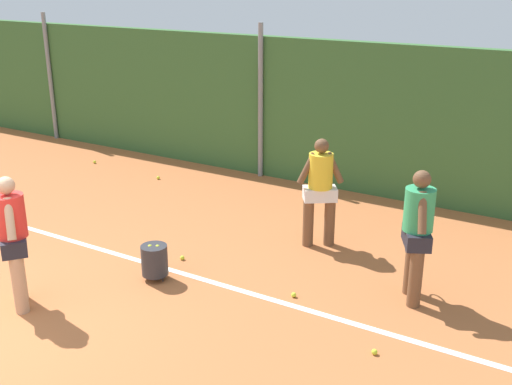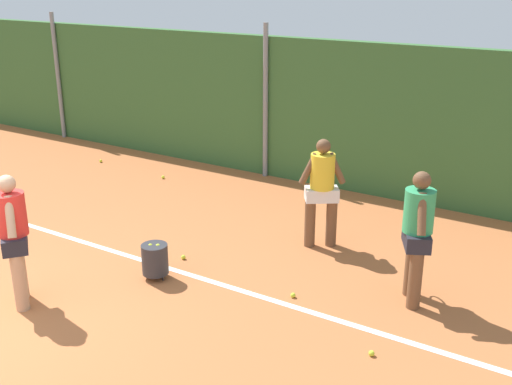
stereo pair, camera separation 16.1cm
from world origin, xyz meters
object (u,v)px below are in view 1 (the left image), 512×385
tennis_ball_3 (294,295)px  ball_hopper (155,260)px  tennis_ball_6 (375,352)px  tennis_ball_0 (95,162)px  player_backcourt_far (320,187)px  player_midcourt (417,229)px  tennis_ball_8 (182,258)px  player_foreground_near (13,236)px  tennis_ball_2 (158,178)px

tennis_ball_3 → ball_hopper: bearing=-164.1°
ball_hopper → tennis_ball_6: bearing=-2.7°
ball_hopper → tennis_ball_0: 5.84m
player_backcourt_far → tennis_ball_3: size_ratio=25.51×
tennis_ball_3 → tennis_ball_6: bearing=-26.6°
tennis_ball_0 → player_midcourt: bearing=-16.3°
tennis_ball_3 → tennis_ball_8: 1.91m
player_foreground_near → tennis_ball_3: size_ratio=25.89×
player_backcourt_far → ball_hopper: 2.68m
tennis_ball_0 → tennis_ball_6: bearing=-25.3°
player_foreground_near → player_midcourt: 4.95m
tennis_ball_2 → tennis_ball_8: size_ratio=1.00×
ball_hopper → tennis_ball_2: size_ratio=7.78×
player_backcourt_far → tennis_ball_6: size_ratio=25.51×
player_foreground_near → player_midcourt: size_ratio=0.98×
tennis_ball_0 → tennis_ball_8: bearing=-32.2°
player_foreground_near → tennis_ball_8: bearing=-76.5°
tennis_ball_3 → tennis_ball_8: size_ratio=1.00×
player_backcourt_far → tennis_ball_3: player_backcourt_far is taller
player_backcourt_far → tennis_ball_0: (-6.06, 1.38, -0.91)m
tennis_ball_8 → tennis_ball_6: bearing=-14.1°
player_backcourt_far → tennis_ball_2: size_ratio=25.51×
tennis_ball_6 → tennis_ball_8: (-3.26, 0.82, 0.00)m
tennis_ball_0 → tennis_ball_3: same height
tennis_ball_0 → tennis_ball_2: bearing=-4.5°
player_foreground_near → tennis_ball_3: bearing=-107.8°
player_midcourt → player_backcourt_far: bearing=36.3°
player_foreground_near → player_backcourt_far: (2.42, 3.58, -0.01)m
tennis_ball_8 → tennis_ball_2: bearing=134.5°
player_foreground_near → tennis_ball_2: (-1.74, 4.81, -0.92)m
ball_hopper → tennis_ball_0: ball_hopper is taller
tennis_ball_6 → ball_hopper: bearing=177.3°
player_midcourt → tennis_ball_8: player_midcourt is taller
player_foreground_near → player_backcourt_far: 4.32m
tennis_ball_3 → tennis_ball_8: bearing=175.8°
player_midcourt → tennis_ball_8: size_ratio=26.28×
player_backcourt_far → tennis_ball_6: (1.79, -2.32, -0.91)m
tennis_ball_3 → tennis_ball_0: bearing=155.0°
player_foreground_near → tennis_ball_0: bearing=-15.8°
player_midcourt → tennis_ball_0: size_ratio=26.28×
tennis_ball_0 → tennis_ball_8: size_ratio=1.00×
tennis_ball_8 → player_backcourt_far: bearing=45.5°
tennis_ball_2 → tennis_ball_6: size_ratio=1.00×
tennis_ball_0 → tennis_ball_8: same height
player_backcourt_far → tennis_ball_2: 4.43m
player_foreground_near → player_backcourt_far: bearing=-86.1°
tennis_ball_2 → tennis_ball_8: 3.83m
player_foreground_near → tennis_ball_0: player_foreground_near is taller
tennis_ball_0 → tennis_ball_3: bearing=-25.0°
ball_hopper → tennis_ball_6: 3.22m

